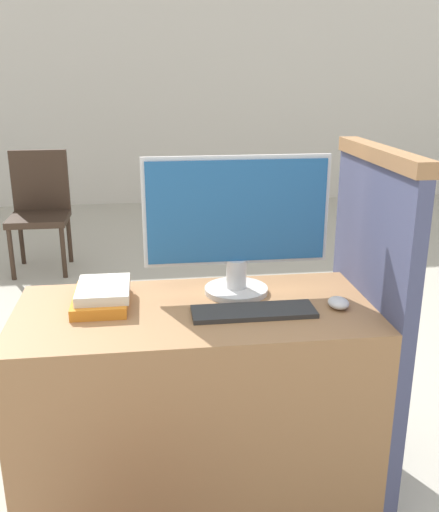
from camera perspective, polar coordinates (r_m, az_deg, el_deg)
wall_back at (r=6.80m, az=-6.45°, el=16.99°), size 12.00×0.06×2.80m
desk at (r=2.11m, az=-2.35°, el=-14.59°), size 1.21×0.58×0.74m
carrel_divider at (r=2.15m, az=14.54°, el=-6.28°), size 0.07×0.66×1.27m
monitor at (r=1.98m, az=1.74°, el=3.37°), size 0.65×0.23×0.49m
keyboard at (r=1.89m, az=3.43°, el=-5.57°), size 0.41×0.13×0.02m
mouse at (r=1.97m, az=11.81°, el=-4.60°), size 0.07×0.09×0.04m
book_stack at (r=1.99m, az=-11.68°, el=-3.87°), size 0.19×0.28×0.07m
far_chair at (r=4.68m, az=-17.54°, el=4.85°), size 0.44×0.44×0.92m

